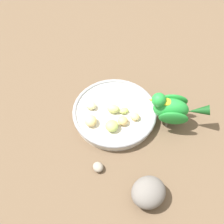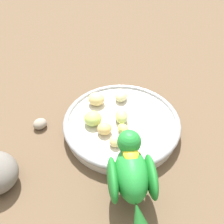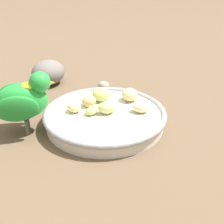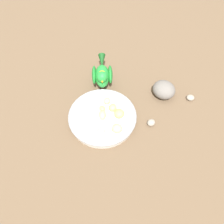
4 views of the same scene
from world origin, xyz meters
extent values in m
plane|color=brown|center=(0.00, 0.00, 0.00)|extent=(4.00, 4.00, 0.00)
cylinder|color=beige|center=(0.01, 0.01, 0.01)|extent=(0.23, 0.23, 0.03)
torus|color=#93969B|center=(0.01, 0.01, 0.03)|extent=(0.24, 0.24, 0.01)
ellipsoid|color=#B2CC66|center=(-0.01, -0.01, 0.03)|extent=(0.03, 0.03, 0.02)
ellipsoid|color=tan|center=(-0.04, 0.02, 0.04)|extent=(0.03, 0.03, 0.02)
ellipsoid|color=#E5C67F|center=(-0.05, -0.02, 0.04)|extent=(0.03, 0.03, 0.02)
ellipsoid|color=#B2CC66|center=(-0.04, 0.05, 0.04)|extent=(0.05, 0.05, 0.03)
ellipsoid|color=#C6D17A|center=(0.01, 0.02, 0.04)|extent=(0.04, 0.04, 0.02)
ellipsoid|color=beige|center=(0.06, 0.06, 0.04)|extent=(0.04, 0.04, 0.02)
ellipsoid|color=#E5C67F|center=(0.01, 0.09, 0.04)|extent=(0.05, 0.05, 0.03)
cylinder|color=#59544C|center=(-0.11, -0.09, 0.02)|extent=(0.01, 0.01, 0.03)
cylinder|color=#59544C|center=(-0.09, -0.10, 0.02)|extent=(0.01, 0.01, 0.03)
ellipsoid|color=green|center=(-0.10, -0.10, 0.06)|extent=(0.10, 0.11, 0.07)
ellipsoid|color=#1E7F2D|center=(-0.13, -0.08, 0.06)|extent=(0.07, 0.07, 0.05)
ellipsoid|color=#1E7F2D|center=(-0.08, -0.12, 0.06)|extent=(0.07, 0.07, 0.05)
cone|color=#144719|center=(-0.15, -0.15, 0.07)|extent=(0.06, 0.06, 0.04)
sphere|color=green|center=(-0.08, -0.07, 0.10)|extent=(0.05, 0.05, 0.04)
cone|color=orange|center=(-0.06, -0.06, 0.10)|extent=(0.02, 0.02, 0.01)
ellipsoid|color=yellow|center=(-0.09, -0.08, 0.09)|extent=(0.04, 0.04, 0.01)
ellipsoid|color=gray|center=(-0.10, 0.14, 0.01)|extent=(0.03, 0.03, 0.02)
camera|label=1|loc=(-0.43, 0.33, 0.76)|focal=51.96mm
camera|label=2|loc=(-0.31, -0.25, 0.44)|focal=45.76mm
camera|label=3|loc=(0.35, -0.42, 0.32)|focal=52.08mm
camera|label=4|loc=(0.32, 0.38, 0.76)|focal=40.69mm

